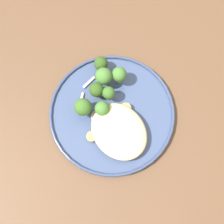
{
  "coord_description": "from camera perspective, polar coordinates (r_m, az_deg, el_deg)",
  "views": [
    {
      "loc": [
        0.09,
        -0.11,
        1.41
      ],
      "look_at": [
        -0.05,
        0.01,
        0.76
      ],
      "focal_mm": 47.67,
      "sensor_mm": 36.0,
      "label": 1
    }
  ],
  "objects": [
    {
      "name": "onion_sliver_long_sliver",
      "position": [
        0.69,
        -5.95,
        2.04
      ],
      "size": [
        0.03,
        0.03,
        0.0
      ],
      "primitive_type": "cube",
      "rotation": [
        0.0,
        0.0,
        5.46
      ],
      "color": "silver",
      "rests_on": "dinner_plate"
    },
    {
      "name": "onion_sliver_curled_piece",
      "position": [
        0.7,
        -2.53,
        3.38
      ],
      "size": [
        0.03,
        0.03,
        0.0
      ],
      "primitive_type": "cube",
      "rotation": [
        0.0,
        0.0,
        0.72
      ],
      "color": "silver",
      "rests_on": "dinner_plate"
    },
    {
      "name": "seared_scallop_rear_pale",
      "position": [
        0.66,
        1.71,
        -4.07
      ],
      "size": [
        0.02,
        0.02,
        0.01
      ],
      "color": "#DBB77A",
      "rests_on": "dinner_plate"
    },
    {
      "name": "broccoli_floret_left_leaning",
      "position": [
        0.67,
        -2.98,
        4.22
      ],
      "size": [
        0.03,
        0.03,
        0.05
      ],
      "color": "#7A994C",
      "rests_on": "dinner_plate"
    },
    {
      "name": "broccoli_floret_center_pile",
      "position": [
        0.68,
        1.38,
        7.14
      ],
      "size": [
        0.03,
        0.03,
        0.06
      ],
      "color": "#89A356",
      "rests_on": "dinner_plate"
    },
    {
      "name": "onion_sliver_short_strip",
      "position": [
        0.71,
        -4.46,
        5.69
      ],
      "size": [
        0.01,
        0.04,
        0.0
      ],
      "primitive_type": "cube",
      "rotation": [
        0.0,
        0.0,
        4.86
      ],
      "color": "silver",
      "rests_on": "dinner_plate"
    },
    {
      "name": "broccoli_floret_rear_charred",
      "position": [
        0.67,
        -1.6,
        6.85
      ],
      "size": [
        0.04,
        0.04,
        0.06
      ],
      "color": "#7A994C",
      "rests_on": "dinner_plate"
    },
    {
      "name": "seared_scallop_tilted_round",
      "position": [
        0.67,
        -2.53,
        -1.04
      ],
      "size": [
        0.03,
        0.03,
        0.01
      ],
      "color": "beige",
      "rests_on": "dinner_plate"
    },
    {
      "name": "seared_scallop_right_edge",
      "position": [
        0.66,
        4.15,
        -4.89
      ],
      "size": [
        0.03,
        0.03,
        0.02
      ],
      "color": "#E5C689",
      "rests_on": "dinner_plate"
    },
    {
      "name": "broccoli_floret_beside_noodles",
      "position": [
        0.67,
        -0.66,
        3.63
      ],
      "size": [
        0.03,
        0.03,
        0.05
      ],
      "color": "#89A356",
      "rests_on": "dinner_plate"
    },
    {
      "name": "broccoli_floret_front_edge",
      "position": [
        0.65,
        -5.58,
        0.94
      ],
      "size": [
        0.04,
        0.04,
        0.06
      ],
      "color": "#89A356",
      "rests_on": "dinner_plate"
    },
    {
      "name": "broccoli_floret_split_head",
      "position": [
        0.7,
        -2.13,
        9.21
      ],
      "size": [
        0.03,
        0.03,
        0.05
      ],
      "color": "#7A994C",
      "rests_on": "dinner_plate"
    },
    {
      "name": "wooden_dining_table",
      "position": [
        0.76,
        2.04,
        -5.53
      ],
      "size": [
        1.4,
        1.0,
        0.74
      ],
      "color": "brown",
      "rests_on": "ground"
    },
    {
      "name": "broccoli_floret_right_tilted",
      "position": [
        0.66,
        -1.9,
        0.63
      ],
      "size": [
        0.03,
        0.03,
        0.05
      ],
      "color": "#7A994C",
      "rests_on": "dinner_plate"
    },
    {
      "name": "seared_scallop_half_hidden",
      "position": [
        0.66,
        -3.9,
        -4.72
      ],
      "size": [
        0.02,
        0.02,
        0.01
      ],
      "color": "#DBB77A",
      "rests_on": "dinner_plate"
    },
    {
      "name": "ground",
      "position": [
        1.42,
        1.11,
        -10.39
      ],
      "size": [
        6.0,
        6.0,
        0.0
      ],
      "primitive_type": "plane",
      "color": "#665B51"
    },
    {
      "name": "noodle_bed",
      "position": [
        0.66,
        1.35,
        -3.71
      ],
      "size": [
        0.14,
        0.11,
        0.04
      ],
      "color": "beige",
      "rests_on": "dinner_plate"
    },
    {
      "name": "dinner_plate",
      "position": [
        0.69,
        -0.0,
        -0.26
      ],
      "size": [
        0.29,
        0.29,
        0.02
      ],
      "color": "#38476B",
      "rests_on": "wooden_dining_table"
    },
    {
      "name": "seared_scallop_tiny_bay",
      "position": [
        0.68,
        2.66,
        0.65
      ],
      "size": [
        0.03,
        0.03,
        0.01
      ],
      "color": "#DBB77A",
      "rests_on": "dinner_plate"
    }
  ]
}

